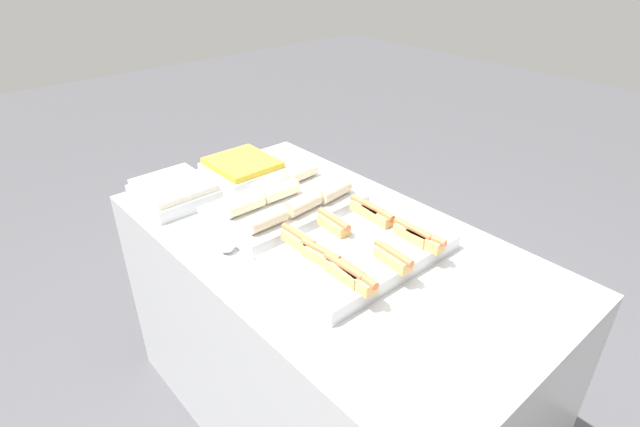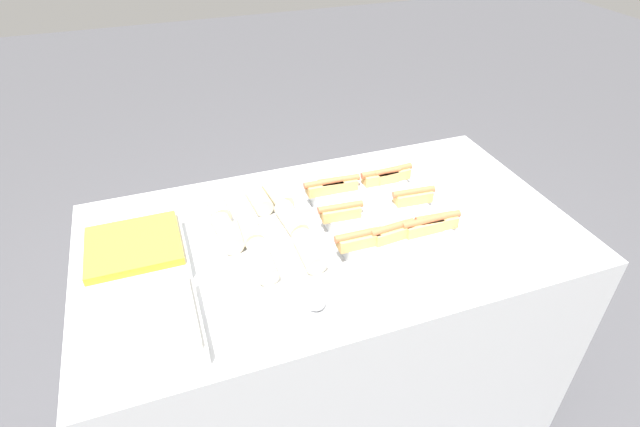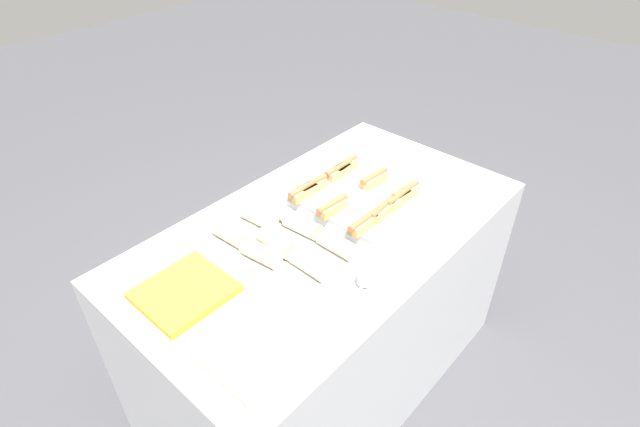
{
  "view_description": "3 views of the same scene",
  "coord_description": "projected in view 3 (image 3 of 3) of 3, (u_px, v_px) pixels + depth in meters",
  "views": [
    {
      "loc": [
        1.02,
        -0.93,
        1.75
      ],
      "look_at": [
        -0.03,
        0.0,
        0.95
      ],
      "focal_mm": 28.0,
      "sensor_mm": 36.0,
      "label": 1
    },
    {
      "loc": [
        -0.44,
        -1.15,
        1.83
      ],
      "look_at": [
        -0.03,
        0.0,
        0.95
      ],
      "focal_mm": 28.0,
      "sensor_mm": 36.0,
      "label": 2
    },
    {
      "loc": [
        -1.09,
        -0.94,
        2.0
      ],
      "look_at": [
        -0.03,
        0.0,
        0.95
      ],
      "focal_mm": 28.0,
      "sensor_mm": 36.0,
      "label": 3
    }
  ],
  "objects": [
    {
      "name": "tray_wraps",
      "position": [
        282.0,
        246.0,
        1.68
      ],
      "size": [
        0.33,
        0.51,
        0.11
      ],
      "color": "silver",
      "rests_on": "counter"
    },
    {
      "name": "counter",
      "position": [
        326.0,
        308.0,
        2.09
      ],
      "size": [
        1.53,
        0.85,
        0.87
      ],
      "color": "silver",
      "rests_on": "ground_plane"
    },
    {
      "name": "tray_hotdogs",
      "position": [
        354.0,
        200.0,
        1.9
      ],
      "size": [
        0.4,
        0.55,
        0.1
      ],
      "color": "silver",
      "rests_on": "counter"
    },
    {
      "name": "serving_spoon_near",
      "position": [
        362.0,
        283.0,
        1.56
      ],
      "size": [
        0.22,
        0.05,
        0.05
      ],
      "color": "silver",
      "rests_on": "counter"
    },
    {
      "name": "tray_side_front",
      "position": [
        254.0,
        354.0,
        1.33
      ],
      "size": [
        0.28,
        0.26,
        0.07
      ],
      "color": "silver",
      "rests_on": "counter"
    },
    {
      "name": "tray_side_back",
      "position": [
        186.0,
        298.0,
        1.49
      ],
      "size": [
        0.28,
        0.26,
        0.07
      ],
      "color": "silver",
      "rests_on": "counter"
    },
    {
      "name": "ground_plane",
      "position": [
        325.0,
        371.0,
        2.35
      ],
      "size": [
        12.0,
        12.0,
        0.0
      ],
      "primitive_type": "plane",
      "color": "#4C4C51"
    }
  ]
}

